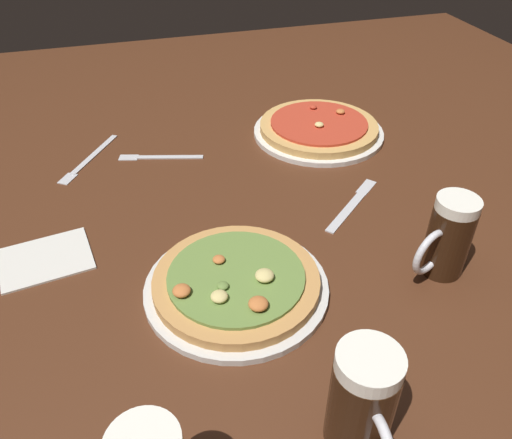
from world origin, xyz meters
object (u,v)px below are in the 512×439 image
pizza_plate_far (319,129)px  fork_spare (89,159)px  pizza_plate_near (236,283)px  fork_left (159,157)px  napkin_folded (45,258)px  beer_mug_pale (362,403)px  beer_mug_amber (447,238)px  knife_spare (352,203)px

pizza_plate_far → fork_spare: 0.57m
pizza_plate_near → fork_left: (-0.07, 0.48, -0.01)m
napkin_folded → pizza_plate_far: bearing=25.4°
pizza_plate_near → fork_spare: 0.56m
pizza_plate_far → beer_mug_pale: size_ratio=2.09×
pizza_plate_near → beer_mug_amber: 0.36m
beer_mug_pale → knife_spare: bearing=65.4°
beer_mug_pale → pizza_plate_far: bearing=71.3°
fork_left → knife_spare: 0.47m
pizza_plate_near → fork_left: pizza_plate_near is taller
napkin_folded → knife_spare: napkin_folded is taller
fork_left → napkin_folded: bearing=-128.7°
fork_left → fork_spare: same height
beer_mug_amber → knife_spare: size_ratio=0.85×
napkin_folded → fork_spare: bearing=76.0°
beer_mug_amber → pizza_plate_near: bearing=171.8°
fork_spare → knife_spare: bearing=-33.4°
pizza_plate_near → beer_mug_pale: 0.31m
beer_mug_amber → beer_mug_pale: size_ratio=0.95×
pizza_plate_near → beer_mug_pale: (0.08, -0.30, 0.06)m
fork_left → beer_mug_pale: bearing=-79.5°
napkin_folded → beer_mug_amber: bearing=-18.6°
beer_mug_pale → napkin_folded: bearing=129.7°
pizza_plate_far → napkin_folded: bearing=-154.6°
beer_mug_amber → beer_mug_pale: 0.37m
knife_spare → beer_mug_pale: bearing=-114.6°
beer_mug_amber → napkin_folded: 0.70m
beer_mug_pale → fork_left: bearing=100.5°
pizza_plate_far → fork_left: bearing=-179.6°
fork_left → beer_mug_amber: bearing=-51.6°
beer_mug_amber → knife_spare: 0.24m
beer_mug_amber → napkin_folded: beer_mug_amber is taller
pizza_plate_far → fork_left: (-0.41, -0.00, -0.01)m
beer_mug_amber → napkin_folded: size_ratio=0.95×
beer_mug_amber → fork_spare: size_ratio=0.73×
napkin_folded → fork_spare: napkin_folded is taller
pizza_plate_near → knife_spare: size_ratio=1.76×
napkin_folded → fork_left: (0.24, 0.30, -0.00)m
beer_mug_amber → fork_spare: 0.81m
fork_left → fork_spare: 0.16m
pizza_plate_far → fork_spare: pizza_plate_far is taller
napkin_folded → knife_spare: bearing=0.1°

